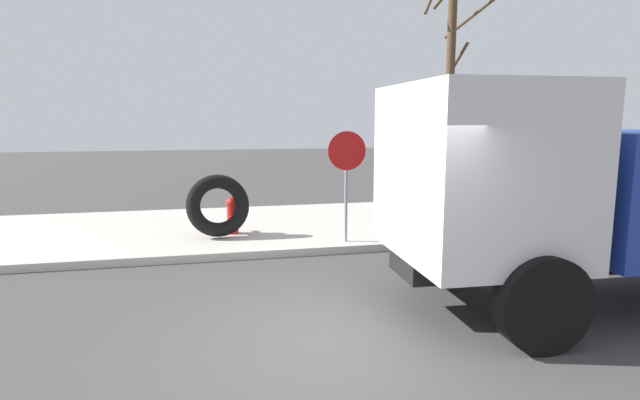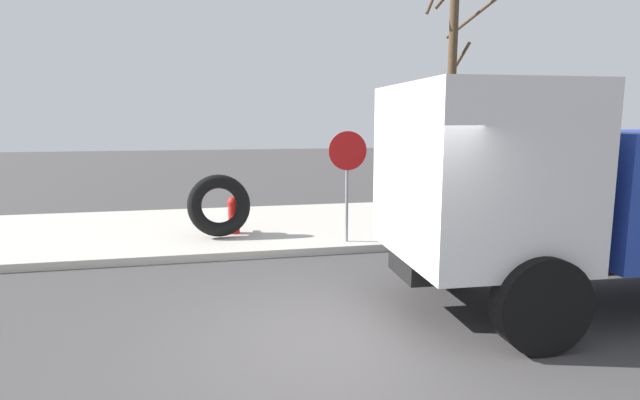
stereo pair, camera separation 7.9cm
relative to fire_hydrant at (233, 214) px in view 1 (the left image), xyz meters
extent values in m
plane|color=#423F3F|center=(1.00, -5.62, -0.57)|extent=(80.00, 80.00, 0.00)
cube|color=#BCB7AD|center=(1.00, 0.88, -0.50)|extent=(36.00, 5.00, 0.15)
cylinder|color=red|center=(0.00, 0.01, -0.13)|extent=(0.24, 0.24, 0.59)
sphere|color=red|center=(0.00, 0.01, 0.24)|extent=(0.27, 0.27, 0.27)
cylinder|color=red|center=(0.00, -0.20, -0.05)|extent=(0.11, 0.19, 0.11)
cylinder|color=red|center=(0.00, 0.22, -0.05)|extent=(0.11, 0.19, 0.11)
cylinder|color=red|center=(0.00, -0.20, -0.13)|extent=(0.13, 0.19, 0.13)
torus|color=black|center=(-0.31, -0.27, 0.24)|extent=(1.32, 0.67, 1.32)
cylinder|color=gray|center=(2.16, -1.21, 0.67)|extent=(0.06, 0.06, 2.19)
cylinder|color=red|center=(2.16, -1.25, 1.39)|extent=(0.76, 0.02, 0.76)
cube|color=silver|center=(2.86, -4.92, 1.33)|extent=(2.09, 2.57, 2.20)
cube|color=black|center=(5.36, -5.01, 0.10)|extent=(7.03, 1.15, 0.24)
cylinder|color=black|center=(3.01, -6.17, -0.02)|extent=(1.11, 0.34, 1.10)
cylinder|color=black|center=(3.10, -3.68, -0.02)|extent=(1.11, 0.34, 1.10)
cylinder|color=#4C3823|center=(4.77, -0.25, 2.37)|extent=(0.19, 0.19, 5.58)
cylinder|color=#4C3823|center=(5.36, 0.05, 4.23)|extent=(0.68, 1.23, 0.76)
cylinder|color=#4C3823|center=(4.99, -0.13, 3.27)|extent=(0.34, 0.52, 0.78)
camera|label=1|loc=(-0.58, -10.92, 1.98)|focal=28.98mm
camera|label=2|loc=(-0.50, -10.94, 1.98)|focal=28.98mm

